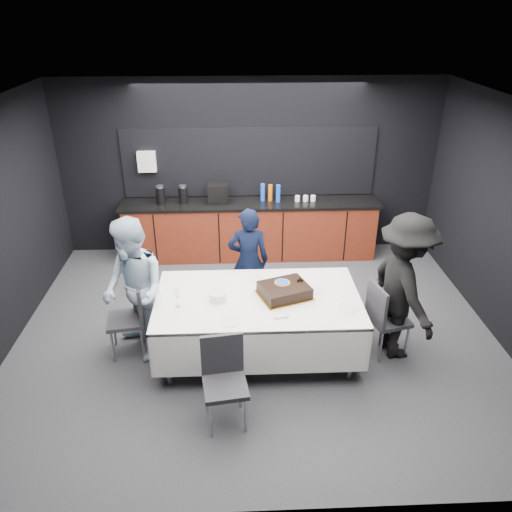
{
  "coord_description": "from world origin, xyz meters",
  "views": [
    {
      "loc": [
        -0.23,
        -5.22,
        3.77
      ],
      "look_at": [
        0.0,
        0.1,
        1.05
      ],
      "focal_mm": 35.0,
      "sensor_mm": 36.0,
      "label": 1
    }
  ],
  "objects": [
    {
      "name": "chair_near",
      "position": [
        -0.38,
        -1.41,
        0.53
      ],
      "size": [
        0.47,
        0.47,
        0.92
      ],
      "color": "#2C2C31",
      "rests_on": "ground"
    },
    {
      "name": "loose_plate_right_b",
      "position": [
        0.97,
        -0.68,
        0.78
      ],
      "size": [
        0.22,
        0.22,
        0.01
      ],
      "primitive_type": "cylinder",
      "color": "white",
      "rests_on": "party_table"
    },
    {
      "name": "room_shell",
      "position": [
        0.0,
        0.0,
        1.86
      ],
      "size": [
        6.04,
        5.04,
        2.82
      ],
      "color": "white",
      "rests_on": "ground"
    },
    {
      "name": "loose_plate_right_a",
      "position": [
        0.7,
        -0.26,
        0.78
      ],
      "size": [
        0.18,
        0.18,
        0.01
      ],
      "primitive_type": "cylinder",
      "color": "white",
      "rests_on": "party_table"
    },
    {
      "name": "loose_plate_near",
      "position": [
        -0.31,
        -0.87,
        0.78
      ],
      "size": [
        0.22,
        0.22,
        0.01
      ],
      "primitive_type": "cylinder",
      "color": "white",
      "rests_on": "party_table"
    },
    {
      "name": "person_right",
      "position": [
        1.65,
        -0.43,
        0.88
      ],
      "size": [
        0.88,
        1.25,
        1.77
      ],
      "primitive_type": "imported",
      "rotation": [
        0.0,
        0.0,
        1.78
      ],
      "color": "black",
      "rests_on": "ground"
    },
    {
      "name": "cake_assembly",
      "position": [
        0.3,
        -0.38,
        0.85
      ],
      "size": [
        0.69,
        0.62,
        0.18
      ],
      "color": "gold",
      "rests_on": "party_table"
    },
    {
      "name": "party_table",
      "position": [
        0.0,
        -0.4,
        0.64
      ],
      "size": [
        2.32,
        1.32,
        0.78
      ],
      "color": "#99999E",
      "rests_on": "ground"
    },
    {
      "name": "fork_pile",
      "position": [
        0.22,
        -0.8,
        0.79
      ],
      "size": [
        0.17,
        0.12,
        0.03
      ],
      "primitive_type": "cube",
      "rotation": [
        0.0,
        0.0,
        0.09
      ],
      "color": "white",
      "rests_on": "party_table"
    },
    {
      "name": "kitchenette",
      "position": [
        -0.02,
        2.22,
        0.54
      ],
      "size": [
        4.1,
        0.64,
        2.05
      ],
      "color": "#5A1C0E",
      "rests_on": "ground"
    },
    {
      "name": "champagne_flute",
      "position": [
        -0.9,
        -0.55,
        0.94
      ],
      "size": [
        0.06,
        0.06,
        0.22
      ],
      "color": "white",
      "rests_on": "party_table"
    },
    {
      "name": "chair_right",
      "position": [
        1.46,
        -0.45,
        0.53
      ],
      "size": [
        0.51,
        0.51,
        0.92
      ],
      "color": "#2C2C31",
      "rests_on": "ground"
    },
    {
      "name": "loose_plate_far",
      "position": [
        0.0,
        0.02,
        0.78
      ],
      "size": [
        0.18,
        0.18,
        0.01
      ],
      "primitive_type": "cylinder",
      "color": "white",
      "rests_on": "party_table"
    },
    {
      "name": "plate_stack",
      "position": [
        -0.45,
        -0.44,
        0.83
      ],
      "size": [
        0.19,
        0.19,
        0.1
      ],
      "primitive_type": "cylinder",
      "color": "white",
      "rests_on": "party_table"
    },
    {
      "name": "person_left",
      "position": [
        -1.4,
        -0.32,
        0.86
      ],
      "size": [
        0.99,
        1.05,
        1.72
      ],
      "primitive_type": "imported",
      "rotation": [
        0.0,
        0.0,
        -1.03
      ],
      "color": "#A5BBCF",
      "rests_on": "ground"
    },
    {
      "name": "chair_left",
      "position": [
        -1.46,
        -0.29,
        0.53
      ],
      "size": [
        0.48,
        0.48,
        0.92
      ],
      "color": "#2C2C31",
      "rests_on": "ground"
    },
    {
      "name": "ground",
      "position": [
        0.0,
        0.0,
        0.0
      ],
      "size": [
        6.0,
        6.0,
        0.0
      ],
      "primitive_type": "plane",
      "color": "#3C3D41",
      "rests_on": "ground"
    },
    {
      "name": "person_center",
      "position": [
        -0.08,
        0.57,
        0.74
      ],
      "size": [
        0.54,
        0.36,
        1.48
      ],
      "primitive_type": "imported",
      "rotation": [
        0.0,
        0.0,
        3.15
      ],
      "color": "black",
      "rests_on": "ground"
    }
  ]
}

